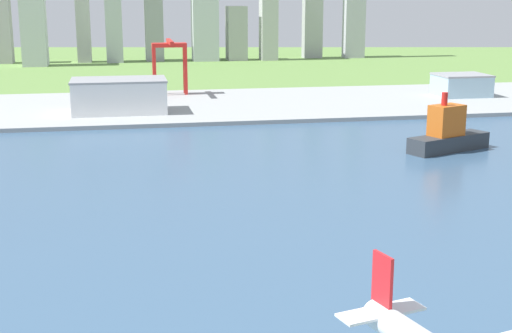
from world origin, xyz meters
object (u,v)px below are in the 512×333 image
(container_barge, at_px, (448,134))
(warehouse_main, at_px, (119,96))
(warehouse_annex, at_px, (461,85))
(port_crane_red, at_px, (170,55))

(container_barge, bearing_deg, warehouse_main, 139.21)
(warehouse_annex, bearing_deg, container_barge, -117.87)
(port_crane_red, height_order, warehouse_annex, port_crane_red)
(container_barge, relative_size, warehouse_main, 0.79)
(port_crane_red, height_order, warehouse_main, port_crane_red)
(container_barge, distance_m, warehouse_annex, 180.31)
(container_barge, xyz_separation_m, port_crane_red, (-114.72, 202.79, 22.14))
(container_barge, relative_size, port_crane_red, 1.15)
(warehouse_main, bearing_deg, warehouse_annex, 7.19)
(warehouse_main, height_order, warehouse_annex, warehouse_main)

